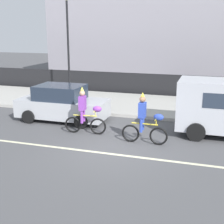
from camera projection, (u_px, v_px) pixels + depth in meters
The scene contains 9 objects.
ground_plane at pixel (112, 148), 11.02m from camera, with size 80.00×80.00×0.00m, color #4C4C4F.
road_centre_line at pixel (108, 153), 10.56m from camera, with size 36.00×0.14×0.01m, color beige.
sidewalk_curb at pixel (148, 105), 17.00m from camera, with size 60.00×5.00×0.15m, color #ADAAA3.
fence_line at pixel (157, 85), 19.51m from camera, with size 40.00×0.08×1.40m, color black.
building_backdrop at pixel (223, 35), 25.56m from camera, with size 28.00×8.00×7.29m, color #99939E.
parade_cyclist_purple at pixel (85, 113), 12.40m from camera, with size 1.72×0.50×1.92m.
parade_cyclist_cobalt at pixel (145, 122), 11.30m from camera, with size 1.72×0.50×1.92m.
parked_car_silver at pixel (62, 104), 14.24m from camera, with size 4.10×1.92×1.64m.
street_lamp_post at pixel (68, 31), 18.08m from camera, with size 0.36×0.36×5.86m.
Camera 1 is at (3.10, -9.85, 4.07)m, focal length 50.00 mm.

